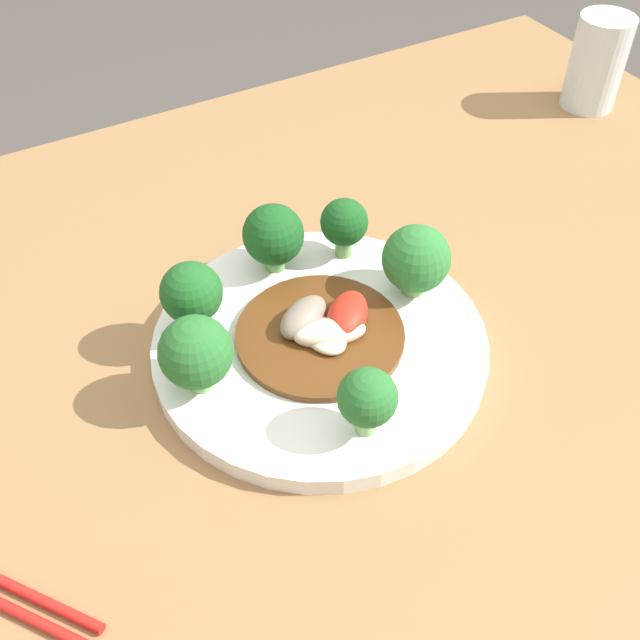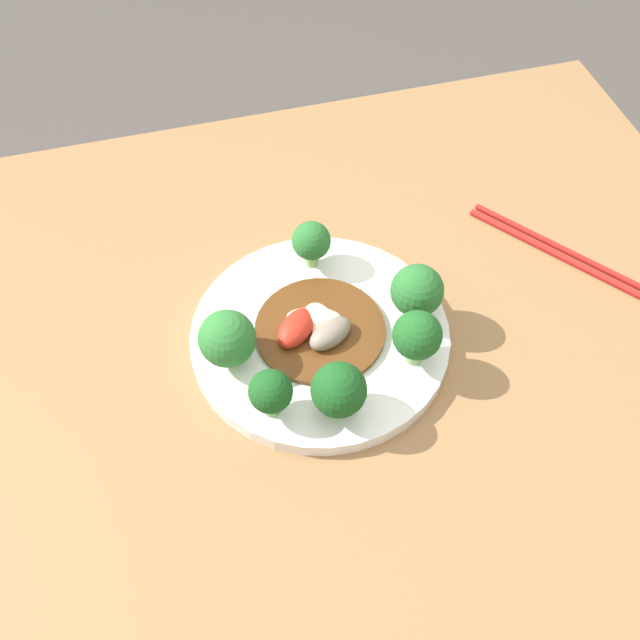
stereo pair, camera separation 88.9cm
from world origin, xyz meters
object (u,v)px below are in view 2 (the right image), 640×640
at_px(broccoli_north, 311,242).
at_px(broccoli_southwest, 271,392).
at_px(broccoli_south, 339,390).
at_px(broccoli_east, 417,291).
at_px(broccoli_west, 227,339).
at_px(broccoli_southeast, 417,336).
at_px(plate, 320,336).
at_px(stirfry_center, 317,328).
at_px(chopsticks, 555,249).

height_order(broccoli_north, broccoli_southwest, same).
bearing_deg(broccoli_south, broccoli_east, 40.20).
height_order(broccoli_west, broccoli_southeast, same).
xyz_separation_m(plate, broccoli_west, (-0.10, -0.01, 0.04)).
distance_m(plate, broccoli_southeast, 0.11).
height_order(broccoli_west, broccoli_north, broccoli_west).
bearing_deg(broccoli_west, broccoli_east, 2.28).
distance_m(broccoli_southwest, broccoli_east, 0.19).
relative_size(broccoli_west, stirfry_center, 0.47).
height_order(broccoli_north, chopsticks, broccoli_north).
bearing_deg(broccoli_west, chopsticks, 8.93).
distance_m(broccoli_north, stirfry_center, 0.10).
distance_m(broccoli_south, chopsticks, 0.34).
distance_m(broccoli_east, stirfry_center, 0.11).
height_order(broccoli_east, stirfry_center, broccoli_east).
relative_size(broccoli_north, broccoli_east, 0.90).
relative_size(plate, broccoli_south, 4.32).
bearing_deg(broccoli_east, stirfry_center, 179.43).
xyz_separation_m(plate, broccoli_southeast, (0.08, -0.06, 0.05)).
relative_size(plate, broccoli_southwest, 4.75).
bearing_deg(broccoli_southwest, broccoli_north, 63.97).
distance_m(plate, broccoli_south, 0.10).
relative_size(plate, broccoli_east, 4.23).
bearing_deg(chopsticks, broccoli_southwest, -160.14).
bearing_deg(broccoli_southwest, stirfry_center, 50.40).
bearing_deg(plate, broccoli_west, -174.36).
height_order(broccoli_south, broccoli_southeast, broccoli_southeast).
xyz_separation_m(broccoli_north, broccoli_east, (0.09, -0.10, 0.00)).
bearing_deg(chopsticks, stirfry_center, -170.03).
xyz_separation_m(broccoli_west, broccoli_east, (0.20, 0.01, 0.00)).
bearing_deg(chopsticks, broccoli_north, 171.40).
relative_size(broccoli_southwest, stirfry_center, 0.42).
bearing_deg(broccoli_west, plate, 5.64).
xyz_separation_m(broccoli_east, stirfry_center, (-0.11, 0.00, -0.03)).
bearing_deg(plate, broccoli_north, 80.38).
distance_m(broccoli_north, broccoli_east, 0.13).
bearing_deg(broccoli_southeast, broccoli_southwest, -171.64).
bearing_deg(stirfry_center, broccoli_southwest, -129.60).
distance_m(broccoli_south, broccoli_west, 0.12).
bearing_deg(broccoli_west, broccoli_southwest, -68.88).
height_order(broccoli_south, broccoli_east, broccoli_east).
xyz_separation_m(broccoli_west, stirfry_center, (0.09, 0.01, -0.03)).
height_order(broccoli_south, broccoli_north, broccoli_south).
xyz_separation_m(broccoli_southeast, broccoli_north, (-0.07, 0.15, -0.00)).
distance_m(broccoli_southeast, stirfry_center, 0.11).
bearing_deg(broccoli_north, broccoli_west, -137.18).
bearing_deg(chopsticks, broccoli_south, -154.22).
relative_size(broccoli_southeast, chopsticks, 0.35).
distance_m(broccoli_south, broccoli_east, 0.14).
distance_m(stirfry_center, chopsticks, 0.31).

